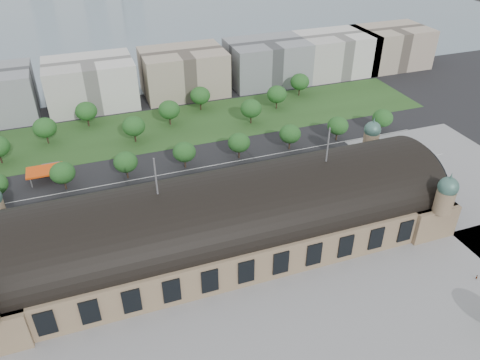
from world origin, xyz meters
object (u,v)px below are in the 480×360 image
object	(u,v)px
parked_car_4	(72,230)
pedestrian_1	(477,277)
traffic_car_2	(58,219)
traffic_car_6	(381,148)
bus_west	(135,210)
bus_mid	(254,187)
parked_car_5	(129,225)
parked_car_2	(70,230)
bus_east	(230,192)
traffic_car_4	(168,202)
traffic_car_5	(285,166)
petrol_station	(48,170)
parked_car_3	(110,222)
traffic_car_3	(69,200)
parked_car_6	(156,212)

from	to	relation	value
parked_car_4	pedestrian_1	distance (m)	131.80
traffic_car_2	traffic_car_6	bearing A→B (deg)	90.26
traffic_car_6	bus_west	world-z (taller)	bus_west
bus_mid	traffic_car_2	bearing A→B (deg)	85.58
parked_car_5	traffic_car_6	bearing A→B (deg)	73.06
parked_car_2	bus_east	bearing A→B (deg)	52.83
traffic_car_4	parked_car_4	world-z (taller)	traffic_car_4
traffic_car_4	traffic_car_5	size ratio (longest dim) A/B	1.09
petrol_station	parked_car_4	size ratio (longest dim) A/B	3.55
traffic_car_4	parked_car_3	distance (m)	22.25
parked_car_4	traffic_car_6	bearing A→B (deg)	72.72
parked_car_3	petrol_station	bearing A→B (deg)	174.71
traffic_car_4	parked_car_3	xyz separation A→B (m)	(-21.60, -5.35, -0.04)
pedestrian_1	traffic_car_2	bearing A→B (deg)	66.49
petrol_station	traffic_car_3	xyz separation A→B (m)	(6.67, -21.24, -2.28)
bus_west	pedestrian_1	bearing A→B (deg)	-120.76
parked_car_3	bus_mid	size ratio (longest dim) A/B	0.38
parked_car_3	bus_east	xyz separation A→B (m)	(45.27, 2.28, 1.00)
parked_car_2	parked_car_4	size ratio (longest dim) A/B	1.44
traffic_car_5	bus_mid	world-z (taller)	bus_mid
petrol_station	traffic_car_5	xyz separation A→B (m)	(93.11, -26.66, -2.27)
parked_car_6	bus_east	distance (m)	29.11
parked_car_4	parked_car_6	world-z (taller)	parked_car_6
traffic_car_2	parked_car_5	world-z (taller)	parked_car_5
petrol_station	parked_car_3	world-z (taller)	petrol_station
traffic_car_5	parked_car_4	world-z (taller)	traffic_car_5
bus_mid	parked_car_2	bearing A→B (deg)	92.05
traffic_car_5	parked_car_3	bearing A→B (deg)	100.22
parked_car_3	parked_car_6	world-z (taller)	parked_car_6
traffic_car_6	parked_car_5	world-z (taller)	traffic_car_6
parked_car_4	bus_mid	size ratio (longest dim) A/B	0.35
parked_car_4	bus_east	size ratio (longest dim) A/B	0.32
traffic_car_3	pedestrian_1	world-z (taller)	pedestrian_1
bus_west	traffic_car_3	bearing A→B (deg)	59.53
traffic_car_6	traffic_car_5	bearing A→B (deg)	-91.47
bus_mid	parked_car_6	bearing A→B (deg)	93.34
parked_car_2	parked_car_5	xyz separation A→B (m)	(19.83, -4.00, -0.15)
bus_mid	pedestrian_1	distance (m)	82.00
parked_car_2	traffic_car_3	bearing A→B (deg)	138.62
bus_east	parked_car_3	bearing A→B (deg)	88.81
parked_car_2	bus_east	size ratio (longest dim) A/B	0.46
parked_car_5	traffic_car_4	bearing A→B (deg)	94.76
bus_east	parked_car_4	bearing A→B (deg)	87.90
bus_east	parked_car_6	bearing A→B (deg)	89.87
traffic_car_3	traffic_car_6	bearing A→B (deg)	-89.31
traffic_car_3	traffic_car_4	world-z (taller)	traffic_car_4
traffic_car_6	pedestrian_1	xyz separation A→B (m)	(-19.59, -78.98, 0.12)
traffic_car_3	bus_mid	world-z (taller)	bus_mid
parked_car_3	parked_car_2	bearing A→B (deg)	-122.31
parked_car_3	bus_west	bearing A→B (deg)	76.83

